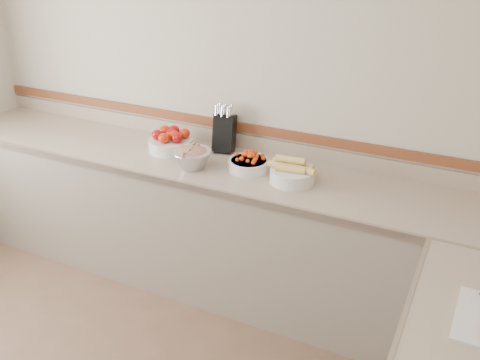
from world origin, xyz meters
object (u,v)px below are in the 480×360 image
at_px(knife_block, 224,132).
at_px(corn_bowl, 292,173).
at_px(tomato_bowl, 171,141).
at_px(rhubarb_bowl, 192,157).
at_px(cherry_tomato_bowl, 249,163).

height_order(knife_block, corn_bowl, knife_block).
distance_m(tomato_bowl, rhubarb_bowl, 0.33).
xyz_separation_m(tomato_bowl, cherry_tomato_bowl, (0.60, -0.06, -0.02)).
relative_size(corn_bowl, rhubarb_bowl, 1.19).
bearing_deg(corn_bowl, knife_block, 156.63).
relative_size(cherry_tomato_bowl, rhubarb_bowl, 1.03).
bearing_deg(tomato_bowl, knife_block, 25.14).
bearing_deg(rhubarb_bowl, knife_block, 81.50).
xyz_separation_m(knife_block, tomato_bowl, (-0.32, -0.15, -0.07)).
bearing_deg(knife_block, tomato_bowl, -154.86).
distance_m(knife_block, tomato_bowl, 0.36).
bearing_deg(knife_block, cherry_tomato_bowl, -36.91).
xyz_separation_m(knife_block, rhubarb_bowl, (-0.05, -0.33, -0.06)).
bearing_deg(cherry_tomato_bowl, knife_block, 143.09).
relative_size(knife_block, corn_bowl, 1.11).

